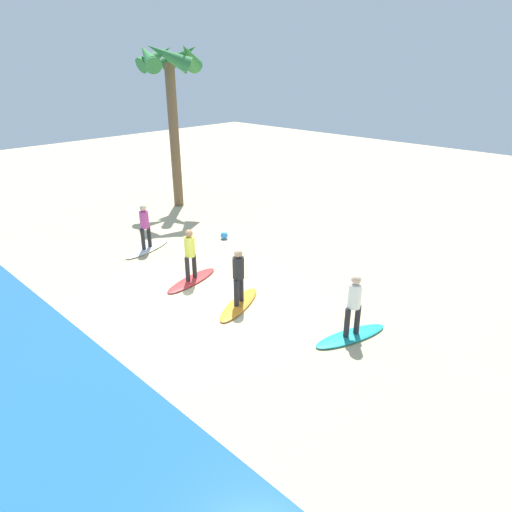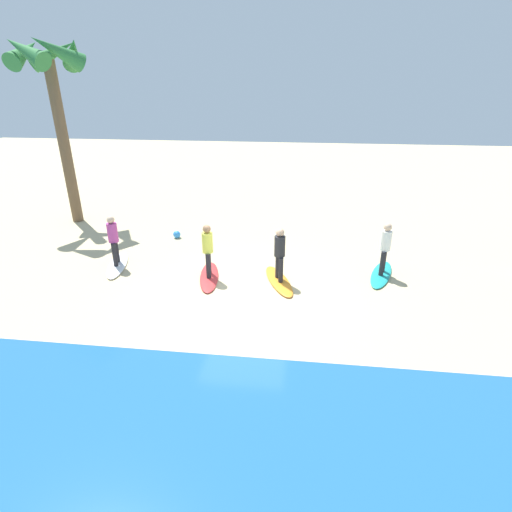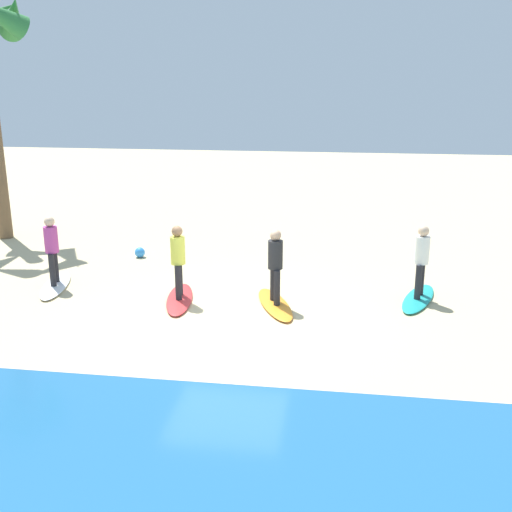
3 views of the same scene
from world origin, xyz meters
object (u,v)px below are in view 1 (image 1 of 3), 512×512
at_px(surfer_red, 190,251).
at_px(beach_ball, 224,235).
at_px(palm_tree, 170,75).
at_px(surfer_teal, 354,301).
at_px(surfboard_red, 192,280).
at_px(surfer_orange, 238,273).
at_px(surfboard_teal, 351,336).
at_px(surfboard_orange, 239,304).
at_px(surfer_white, 145,223).
at_px(surfboard_white, 147,249).

distance_m(surfer_red, beach_ball, 3.88).
bearing_deg(palm_tree, surfer_teal, 162.22).
bearing_deg(surfboard_red, palm_tree, -134.67).
bearing_deg(surfboard_red, beach_ball, -158.22).
height_order(surfer_orange, beach_ball, surfer_orange).
xyz_separation_m(surfboard_teal, surfboard_red, (5.31, 0.80, 0.00)).
distance_m(surfboard_orange, palm_tree, 11.73).
distance_m(surfer_teal, surfer_white, 8.51).
relative_size(surfboard_teal, palm_tree, 0.29).
bearing_deg(surfer_teal, palm_tree, -17.78).
xyz_separation_m(surfboard_teal, surfer_red, (5.31, 0.80, 0.99)).
xyz_separation_m(surfboard_red, palm_tree, (6.89, -4.71, 5.77)).
bearing_deg(palm_tree, surfer_orange, 152.34).
relative_size(surfer_teal, surfboard_orange, 0.78).
relative_size(surfboard_teal, surfer_red, 1.28).
bearing_deg(beach_ball, surfer_red, 122.07).
distance_m(surfboard_teal, surfboard_red, 5.37).
bearing_deg(palm_tree, surfer_white, 131.13).
xyz_separation_m(surfboard_orange, palm_tree, (9.05, -4.74, 5.77)).
bearing_deg(surfboard_red, surfboard_teal, 88.25).
xyz_separation_m(surfer_orange, surfboard_white, (5.35, -0.51, -0.99)).
distance_m(surfboard_orange, surfer_red, 2.38).
bearing_deg(surfboard_white, surfer_teal, 78.57).
xyz_separation_m(surfer_teal, surfboard_red, (5.31, 0.80, -0.99)).
xyz_separation_m(surfboard_orange, beach_ball, (4.17, -3.23, 0.10)).
xyz_separation_m(surfboard_red, surfboard_white, (3.19, -0.48, 0.00)).
xyz_separation_m(surfboard_orange, surfer_white, (5.35, -0.51, 0.99)).
distance_m(surfboard_teal, surfer_orange, 3.41).
xyz_separation_m(surfer_teal, beach_ball, (7.32, -2.40, -0.89)).
bearing_deg(surfboard_orange, surfer_white, -116.10).
bearing_deg(surfboard_orange, surfer_teal, 84.04).
bearing_deg(beach_ball, surfer_orange, 142.21).
relative_size(surfboard_orange, surfboard_red, 1.00).
relative_size(surfboard_red, surfer_red, 1.28).
xyz_separation_m(surfer_orange, beach_ball, (4.17, -3.23, -0.89)).
bearing_deg(surfer_white, surfboard_teal, -177.83).
xyz_separation_m(surfer_teal, surfer_red, (5.31, 0.80, 0.00)).
bearing_deg(surfboard_orange, surfer_orange, 159.30).
bearing_deg(palm_tree, surfboard_teal, 162.22).
bearing_deg(surfer_orange, surfboard_red, -0.82).
bearing_deg(palm_tree, surfboard_orange, 152.34).
bearing_deg(surfer_orange, surfer_red, -0.82).
bearing_deg(surfer_white, surfer_orange, 174.59).
bearing_deg(palm_tree, surfer_red, 145.62).
bearing_deg(surfboard_white, beach_ball, 142.95).
bearing_deg(beach_ball, palm_tree, -17.21).
bearing_deg(surfer_orange, beach_ball, -37.79).
bearing_deg(surfer_teal, surfboard_white, 2.17).
relative_size(surfer_orange, palm_tree, 0.23).
bearing_deg(surfer_orange, surfboard_teal, -165.27).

